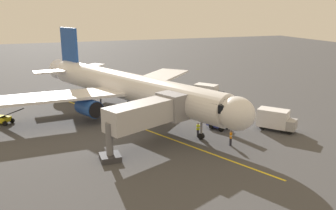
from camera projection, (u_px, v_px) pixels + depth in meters
The scene contains 10 objects.
ground_plane at pixel (120, 110), 52.84m from camera, with size 220.00×220.00×0.00m, color #424244.
apron_lead_in_line at pixel (140, 128), 45.10m from camera, with size 0.24×40.00×0.01m, color yellow.
airplane at pixel (127, 87), 49.67m from camera, with size 31.87×38.00×11.50m.
jet_bridge at pixel (152, 113), 38.34m from camera, with size 11.12×6.98×5.40m.
ground_crew_marshaller at pixel (231, 138), 39.08m from camera, with size 0.43×0.47×1.71m.
ground_crew_wing_walker at pixel (198, 130), 41.68m from camera, with size 0.45×0.35×1.71m.
belt_loader_near_nose at pixel (3, 119), 46.40m from camera, with size 4.35×3.75×2.32m.
box_truck_portside at pixel (208, 92), 57.79m from camera, with size 4.41×4.80×2.62m.
box_truck_starboard_side at pixel (276, 120), 43.81m from camera, with size 4.42×4.79×2.62m.
belt_loader_rear_apron at pixel (219, 123), 44.53m from camera, with size 3.15×4.62×2.32m.
Camera 1 is at (10.34, 50.16, 14.83)m, focal length 38.03 mm.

